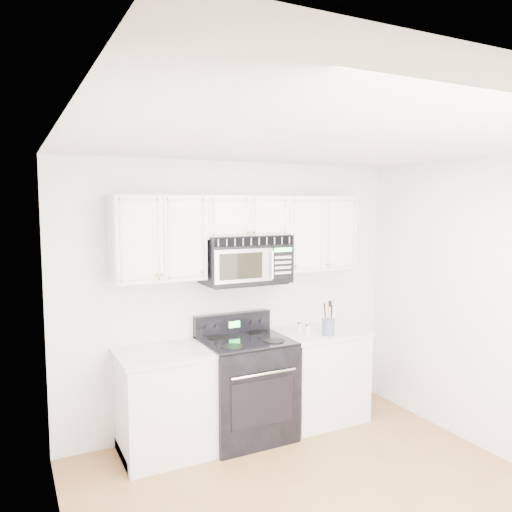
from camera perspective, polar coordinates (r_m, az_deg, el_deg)
room at (r=3.47m, az=9.83°, el=-9.00°), size 3.51×3.51×2.61m
base_cabinet_left at (r=4.64m, az=-10.05°, el=-16.49°), size 0.86×0.65×0.92m
base_cabinet_right at (r=5.29m, az=7.29°, el=-13.61°), size 0.86×0.65×0.92m
range at (r=4.85m, az=-1.19°, el=-14.66°), size 0.79×0.72×1.13m
upper_cabinets at (r=4.73m, az=-1.56°, el=2.81°), size 2.44×0.37×0.75m
microwave at (r=4.71m, az=-1.20°, el=-0.33°), size 0.82×0.46×0.45m
utensil_crock at (r=4.96m, az=8.28°, el=-7.95°), size 0.13×0.13×0.33m
shaker_salt at (r=4.95m, az=5.93°, el=-8.32°), size 0.05×0.05×0.11m
shaker_pepper at (r=5.03m, az=5.01°, el=-8.10°), size 0.04×0.04×0.11m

